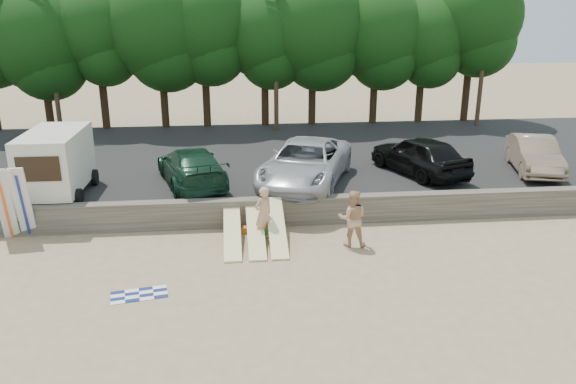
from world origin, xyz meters
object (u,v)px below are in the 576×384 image
object	(u,v)px
car_4	(534,155)
cooler	(264,230)
beachgoer_b	(352,218)
car_1	(191,166)
beachgoer_a	(263,214)
car_3	(419,155)
box_trailer	(56,160)
car_2	(305,163)

from	to	relation	value
car_4	cooler	distance (m)	12.61
car_4	beachgoer_b	world-z (taller)	car_4
cooler	car_1	bearing A→B (deg)	119.70
beachgoer_a	beachgoer_b	world-z (taller)	beachgoer_b
car_1	beachgoer_a	xyz separation A→B (m)	(2.58, -4.26, -0.51)
beachgoer_a	beachgoer_b	size ratio (longest dim) A/B	0.98
car_1	car_3	size ratio (longest dim) A/B	1.06
car_4	beachgoer_a	size ratio (longest dim) A/B	2.42
car_3	beachgoer_b	distance (m)	6.87
car_4	box_trailer	bearing A→B (deg)	-160.87
car_3	beachgoer_a	bearing A→B (deg)	14.07
car_2	cooler	xyz separation A→B (m)	(-1.87, -3.39, -1.40)
box_trailer	car_4	xyz separation A→B (m)	(19.30, 1.27, -0.62)
car_4	beachgoer_b	size ratio (longest dim) A/B	2.38
beachgoer_b	car_4	bearing A→B (deg)	-140.24
car_1	car_2	bearing A→B (deg)	159.90
beachgoer_a	cooler	size ratio (longest dim) A/B	4.91
car_3	cooler	bearing A→B (deg)	11.42
beachgoer_b	beachgoer_a	bearing A→B (deg)	-5.97
car_4	car_1	bearing A→B (deg)	-163.08
car_3	car_2	bearing A→B (deg)	-10.37
car_2	car_4	world-z (taller)	car_2
car_4	beachgoer_a	bearing A→B (deg)	-143.25
beachgoer_a	beachgoer_b	xyz separation A→B (m)	(2.83, -0.75, 0.02)
cooler	box_trailer	bearing A→B (deg)	153.71
car_1	beachgoer_b	distance (m)	7.39
box_trailer	car_3	distance (m)	14.37
car_1	cooler	bearing A→B (deg)	109.65
car_2	beachgoer_a	xyz separation A→B (m)	(-1.91, -3.87, -0.63)
beachgoer_a	car_1	bearing A→B (deg)	-91.86
car_1	car_3	bearing A→B (deg)	168.01
car_2	cooler	world-z (taller)	car_2
car_3	beachgoer_b	xyz separation A→B (m)	(-4.04, -5.53, -0.58)
car_2	beachgoer_b	world-z (taller)	car_2
beachgoer_b	cooler	distance (m)	3.15
box_trailer	cooler	bearing A→B (deg)	-20.87
box_trailer	car_4	distance (m)	19.35
car_1	car_4	world-z (taller)	car_1
beachgoer_a	cooler	distance (m)	0.91
beachgoer_b	car_3	bearing A→B (deg)	-117.22
car_3	cooler	distance (m)	8.18
car_2	car_4	size ratio (longest dim) A/B	1.37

